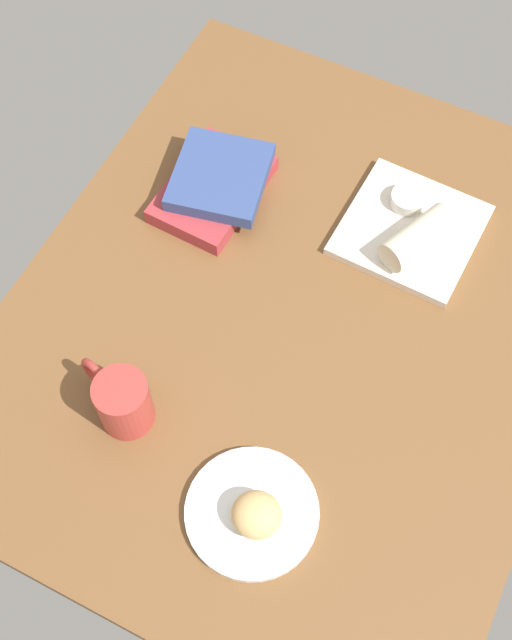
{
  "coord_description": "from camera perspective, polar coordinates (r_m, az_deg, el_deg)",
  "views": [
    {
      "loc": [
        62.02,
        23.59,
        124.72
      ],
      "look_at": [
        5.28,
        -4.59,
        7.0
      ],
      "focal_mm": 46.68,
      "sensor_mm": 36.0,
      "label": 1
    }
  ],
  "objects": [
    {
      "name": "square_plate",
      "position": [
        1.48,
        10.53,
        6.09
      ],
      "size": [
        23.43,
        23.43,
        1.6
      ],
      "primitive_type": "cube",
      "rotation": [
        0.0,
        0.0,
        -0.04
      ],
      "color": "silver",
      "rests_on": "dining_table"
    },
    {
      "name": "book_stack",
      "position": [
        1.49,
        -2.77,
        9.28
      ],
      "size": [
        22.66,
        19.03,
        5.89
      ],
      "color": "#A53338",
      "rests_on": "dining_table"
    },
    {
      "name": "round_plate",
      "position": [
        1.24,
        -0.28,
        -13.06
      ],
      "size": [
        19.73,
        19.73,
        1.4
      ],
      "primitive_type": "cylinder",
      "color": "white",
      "rests_on": "dining_table"
    },
    {
      "name": "scone_pastry",
      "position": [
        1.21,
        0.04,
        -13.2
      ],
      "size": [
        7.19,
        7.48,
        5.26
      ],
      "primitive_type": "ellipsoid",
      "rotation": [
        0.0,
        0.0,
        4.74
      ],
      "color": "tan",
      "rests_on": "round_plate"
    },
    {
      "name": "breakfast_wrap",
      "position": [
        1.43,
        11.02,
        5.56
      ],
      "size": [
        14.46,
        10.53,
        5.62
      ],
      "primitive_type": "cylinder",
      "rotation": [
        1.57,
        0.0,
        1.15
      ],
      "color": "beige",
      "rests_on": "square_plate"
    },
    {
      "name": "dining_table",
      "position": [
        1.4,
        2.65,
        -0.0
      ],
      "size": [
        110.0,
        90.0,
        4.0
      ],
      "primitive_type": "cube",
      "color": "brown",
      "rests_on": "ground"
    },
    {
      "name": "sauce_cup",
      "position": [
        1.49,
        10.35,
        8.15
      ],
      "size": [
        5.96,
        5.96,
        2.39
      ],
      "color": "silver",
      "rests_on": "square_plate"
    },
    {
      "name": "coffee_mug",
      "position": [
        1.27,
        -9.19,
        -5.47
      ],
      "size": [
        8.34,
        13.48,
        10.39
      ],
      "color": "#B23833",
      "rests_on": "dining_table"
    }
  ]
}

